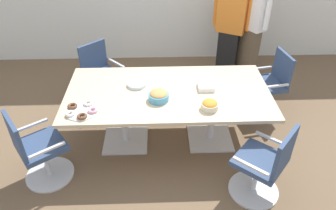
# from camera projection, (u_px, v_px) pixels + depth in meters

# --- Properties ---
(ground_plane) EXTENTS (10.00, 10.00, 0.01)m
(ground_plane) POSITION_uv_depth(u_px,v_px,m) (168.00, 139.00, 4.19)
(ground_plane) COLOR brown
(conference_table) EXTENTS (2.40, 1.20, 0.75)m
(conference_table) POSITION_uv_depth(u_px,v_px,m) (168.00, 100.00, 3.82)
(conference_table) COLOR #CCB793
(conference_table) RESTS_ON ground
(office_chair_0) EXTENTS (0.76, 0.76, 0.91)m
(office_chair_0) POSITION_uv_depth(u_px,v_px,m) (264.00, 167.00, 3.23)
(office_chair_0) COLOR silver
(office_chair_0) RESTS_ON ground
(office_chair_1) EXTENTS (0.63, 0.63, 0.91)m
(office_chair_1) POSITION_uv_depth(u_px,v_px,m) (268.00, 87.00, 4.46)
(office_chair_1) COLOR silver
(office_chair_1) RESTS_ON ground
(office_chair_2) EXTENTS (0.76, 0.76, 0.91)m
(office_chair_2) POSITION_uv_depth(u_px,v_px,m) (102.00, 78.00, 4.67)
(office_chair_2) COLOR silver
(office_chair_2) RESTS_ON ground
(office_chair_3) EXTENTS (0.75, 0.75, 0.91)m
(office_chair_3) POSITION_uv_depth(u_px,v_px,m) (38.00, 151.00, 3.41)
(office_chair_3) COLOR silver
(office_chair_3) RESTS_ON ground
(person_standing_0) EXTENTS (0.57, 0.40, 1.69)m
(person_standing_0) POSITION_uv_depth(u_px,v_px,m) (231.00, 27.00, 5.02)
(person_standing_0) COLOR black
(person_standing_0) RESTS_ON ground
(person_standing_1) EXTENTS (0.43, 0.55, 1.86)m
(person_standing_1) POSITION_uv_depth(u_px,v_px,m) (252.00, 22.00, 4.92)
(person_standing_1) COLOR brown
(person_standing_1) RESTS_ON ground
(snack_bowl_cookies) EXTENTS (0.23, 0.23, 0.12)m
(snack_bowl_cookies) POSITION_uv_depth(u_px,v_px,m) (159.00, 96.00, 3.57)
(snack_bowl_cookies) COLOR #4C9EC6
(snack_bowl_cookies) RESTS_ON conference_table
(snack_bowl_chips_orange) EXTENTS (0.19, 0.19, 0.10)m
(snack_bowl_chips_orange) POSITION_uv_depth(u_px,v_px,m) (210.00, 105.00, 3.43)
(snack_bowl_chips_orange) COLOR beige
(snack_bowl_chips_orange) RESTS_ON conference_table
(donut_platter) EXTENTS (0.35, 0.35, 0.04)m
(donut_platter) POSITION_uv_depth(u_px,v_px,m) (81.00, 110.00, 3.41)
(donut_platter) COLOR white
(donut_platter) RESTS_ON conference_table
(plate_stack) EXTENTS (0.23, 0.23, 0.04)m
(plate_stack) POSITION_uv_depth(u_px,v_px,m) (137.00, 84.00, 3.84)
(plate_stack) COLOR white
(plate_stack) RESTS_ON conference_table
(napkin_pile) EXTENTS (0.19, 0.19, 0.06)m
(napkin_pile) POSITION_uv_depth(u_px,v_px,m) (206.00, 87.00, 3.78)
(napkin_pile) COLOR white
(napkin_pile) RESTS_ON conference_table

